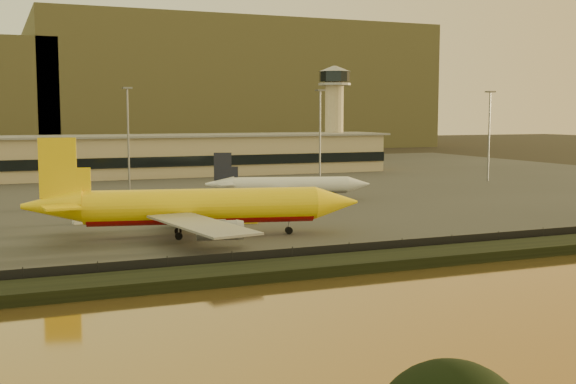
# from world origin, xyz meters

# --- Properties ---
(ground) EXTENTS (900.00, 900.00, 0.00)m
(ground) POSITION_xyz_m (0.00, 0.00, 0.00)
(ground) COLOR black
(ground) RESTS_ON ground
(embankment) EXTENTS (320.00, 7.00, 1.40)m
(embankment) POSITION_xyz_m (0.00, -17.00, 0.70)
(embankment) COLOR black
(embankment) RESTS_ON ground
(tarmac) EXTENTS (320.00, 220.00, 0.20)m
(tarmac) POSITION_xyz_m (0.00, 95.00, 0.10)
(tarmac) COLOR #2D2D2D
(tarmac) RESTS_ON ground
(perimeter_fence) EXTENTS (300.00, 0.05, 2.20)m
(perimeter_fence) POSITION_xyz_m (0.00, -13.00, 1.30)
(perimeter_fence) COLOR black
(perimeter_fence) RESTS_ON tarmac
(terminal_building) EXTENTS (202.00, 25.00, 12.60)m
(terminal_building) POSITION_xyz_m (-14.52, 125.55, 6.25)
(terminal_building) COLOR tan
(terminal_building) RESTS_ON tarmac
(control_tower) EXTENTS (11.20, 11.20, 35.50)m
(control_tower) POSITION_xyz_m (70.00, 131.00, 21.66)
(control_tower) COLOR tan
(control_tower) RESTS_ON tarmac
(apron_light_masts) EXTENTS (152.20, 12.20, 25.40)m
(apron_light_masts) POSITION_xyz_m (15.00, 75.00, 15.70)
(apron_light_masts) COLOR slate
(apron_light_masts) RESTS_ON tarmac
(distant_hills) EXTENTS (470.00, 160.00, 70.00)m
(distant_hills) POSITION_xyz_m (-20.74, 340.00, 31.39)
(distant_hills) COLOR brown
(distant_hills) RESTS_ON ground
(dhl_cargo_jet) EXTENTS (51.68, 49.78, 15.53)m
(dhl_cargo_jet) POSITION_xyz_m (-11.60, 12.39, 4.84)
(dhl_cargo_jet) COLOR yellow
(dhl_cargo_jet) RESTS_ON tarmac
(white_narrowbody_jet) EXTENTS (36.07, 34.34, 10.57)m
(white_narrowbody_jet) POSITION_xyz_m (20.06, 51.66, 3.36)
(white_narrowbody_jet) COLOR silver
(white_narrowbody_jet) RESTS_ON tarmac
(gse_vehicle_yellow) EXTENTS (3.79, 2.56, 1.57)m
(gse_vehicle_yellow) POSITION_xyz_m (0.32, 22.57, 0.98)
(gse_vehicle_yellow) COLOR yellow
(gse_vehicle_yellow) RESTS_ON tarmac
(gse_vehicle_white) EXTENTS (3.71, 2.00, 1.60)m
(gse_vehicle_white) POSITION_xyz_m (-26.31, 32.98, 1.00)
(gse_vehicle_white) COLOR silver
(gse_vehicle_white) RESTS_ON tarmac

